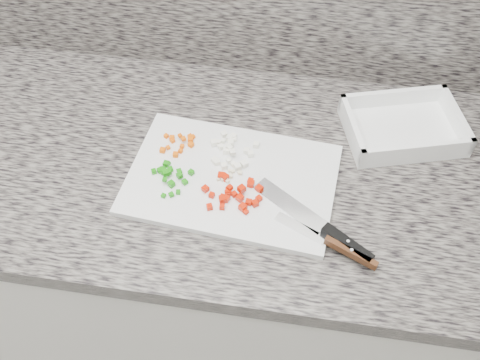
{
  "coord_description": "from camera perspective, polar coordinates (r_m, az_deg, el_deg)",
  "views": [
    {
      "loc": [
        0.23,
        0.73,
        1.75
      ],
      "look_at": [
        0.13,
        1.37,
        0.93
      ],
      "focal_mm": 40.0,
      "sensor_mm": 36.0,
      "label": 1
    }
  ],
  "objects": [
    {
      "name": "cabinet",
      "position": [
        1.51,
        -4.66,
        -9.07
      ],
      "size": [
        3.92,
        0.62,
        0.86
      ],
      "primitive_type": "cube",
      "color": "silver",
      "rests_on": "ground"
    },
    {
      "name": "countertop",
      "position": [
        1.14,
        -6.09,
        2.03
      ],
      "size": [
        3.96,
        0.64,
        0.04
      ],
      "primitive_type": "cube",
      "color": "slate",
      "rests_on": "cabinet"
    },
    {
      "name": "cutting_board",
      "position": [
        1.07,
        -0.89,
        0.07
      ],
      "size": [
        0.43,
        0.31,
        0.01
      ],
      "primitive_type": "cube",
      "rotation": [
        0.0,
        0.0,
        -0.09
      ],
      "color": "silver",
      "rests_on": "countertop"
    },
    {
      "name": "carrot_pile",
      "position": [
        1.13,
        -6.36,
        4.02
      ],
      "size": [
        0.07,
        0.07,
        0.01
      ],
      "color": "#EB5C05",
      "rests_on": "cutting_board"
    },
    {
      "name": "onion_pile",
      "position": [
        1.1,
        -1.03,
        3.16
      ],
      "size": [
        0.1,
        0.1,
        0.02
      ],
      "color": "white",
      "rests_on": "cutting_board"
    },
    {
      "name": "green_pepper_pile",
      "position": [
        1.07,
        -7.45,
        0.55
      ],
      "size": [
        0.09,
        0.09,
        0.02
      ],
      "color": "#167D0B",
      "rests_on": "cutting_board"
    },
    {
      "name": "red_pepper_pile",
      "position": [
        1.03,
        -0.66,
        -1.46
      ],
      "size": [
        0.12,
        0.09,
        0.02
      ],
      "color": "red",
      "rests_on": "cutting_board"
    },
    {
      "name": "garlic_pile",
      "position": [
        1.07,
        -1.02,
        0.68
      ],
      "size": [
        0.05,
        0.05,
        0.01
      ],
      "color": "beige",
      "rests_on": "cutting_board"
    },
    {
      "name": "chef_knife",
      "position": [
        1.0,
        9.24,
        -5.31
      ],
      "size": [
        0.24,
        0.17,
        0.02
      ],
      "rotation": [
        0.0,
        0.0,
        -0.59
      ],
      "color": "silver",
      "rests_on": "cutting_board"
    },
    {
      "name": "paring_knife",
      "position": [
        0.98,
        10.37,
        -6.97
      ],
      "size": [
        0.19,
        0.1,
        0.02
      ],
      "rotation": [
        0.0,
        0.0,
        -0.43
      ],
      "color": "silver",
      "rests_on": "cutting_board"
    },
    {
      "name": "tray",
      "position": [
        1.2,
        16.97,
        5.34
      ],
      "size": [
        0.28,
        0.24,
        0.05
      ],
      "rotation": [
        0.0,
        0.0,
        0.29
      ],
      "color": "white",
      "rests_on": "countertop"
    }
  ]
}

